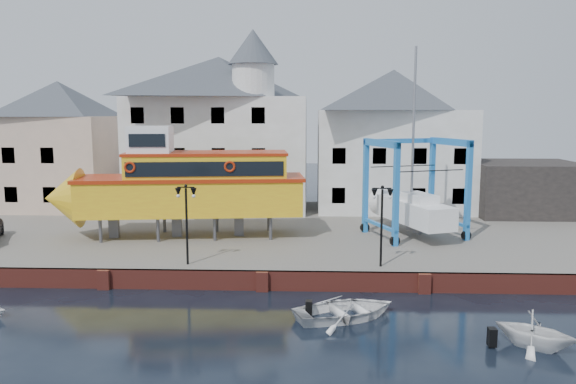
{
  "coord_description": "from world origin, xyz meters",
  "views": [
    {
      "loc": [
        2.37,
        -26.95,
        8.88
      ],
      "look_at": [
        1.0,
        7.0,
        4.0
      ],
      "focal_mm": 35.0,
      "sensor_mm": 36.0,
      "label": 1
    }
  ],
  "objects": [
    {
      "name": "lamp_post_left",
      "position": [
        -4.0,
        1.2,
        4.17
      ],
      "size": [
        1.12,
        0.32,
        4.2
      ],
      "color": "black",
      "rests_on": "hardstanding"
    },
    {
      "name": "lamp_post_right",
      "position": [
        6.0,
        1.2,
        4.17
      ],
      "size": [
        1.12,
        0.32,
        4.2
      ],
      "color": "black",
      "rests_on": "hardstanding"
    },
    {
      "name": "travel_lift",
      "position": [
        8.74,
        9.08,
        2.99
      ],
      "size": [
        6.69,
        8.08,
        11.89
      ],
      "rotation": [
        0.0,
        0.0,
        0.35
      ],
      "color": "blue",
      "rests_on": "hardstanding"
    },
    {
      "name": "quay_wall",
      "position": [
        -0.0,
        0.1,
        0.5
      ],
      "size": [
        44.0,
        0.47,
        1.0
      ],
      "color": "maroon",
      "rests_on": "ground"
    },
    {
      "name": "shed_dark",
      "position": [
        19.0,
        17.0,
        3.0
      ],
      "size": [
        8.0,
        7.0,
        4.0
      ],
      "primitive_type": "cube",
      "color": "black",
      "rests_on": "hardstanding"
    },
    {
      "name": "ground",
      "position": [
        0.0,
        0.0,
        0.0
      ],
      "size": [
        140.0,
        140.0,
        0.0
      ],
      "primitive_type": "plane",
      "color": "black",
      "rests_on": "ground"
    },
    {
      "name": "building_white_main",
      "position": [
        -4.87,
        18.39,
        7.34
      ],
      "size": [
        14.0,
        8.3,
        14.0
      ],
      "color": "silver",
      "rests_on": "hardstanding"
    },
    {
      "name": "building_white_right",
      "position": [
        9.0,
        19.0,
        6.6
      ],
      "size": [
        12.0,
        8.0,
        11.2
      ],
      "color": "silver",
      "rests_on": "hardstanding"
    },
    {
      "name": "motorboat_b",
      "position": [
        3.93,
        -3.53,
        0.0
      ],
      "size": [
        5.47,
        4.75,
        0.95
      ],
      "primitive_type": "imported",
      "rotation": [
        0.0,
        0.0,
        1.96
      ],
      "color": "white",
      "rests_on": "ground"
    },
    {
      "name": "building_pink",
      "position": [
        -18.0,
        18.0,
        6.15
      ],
      "size": [
        8.0,
        7.0,
        10.3
      ],
      "color": "beige",
      "rests_on": "hardstanding"
    },
    {
      "name": "tour_boat",
      "position": [
        -6.05,
        7.69,
        4.3
      ],
      "size": [
        16.39,
        5.64,
        6.99
      ],
      "rotation": [
        0.0,
        0.0,
        0.12
      ],
      "color": "#59595E",
      "rests_on": "hardstanding"
    },
    {
      "name": "hardstanding",
      "position": [
        0.0,
        11.0,
        0.5
      ],
      "size": [
        44.0,
        22.0,
        1.0
      ],
      "primitive_type": "cube",
      "color": "#5E5A52",
      "rests_on": "ground"
    },
    {
      "name": "motorboat_c",
      "position": [
        10.9,
        -6.37,
        0.0
      ],
      "size": [
        3.86,
        3.77,
        1.55
      ],
      "primitive_type": "imported",
      "rotation": [
        0.0,
        0.0,
        0.95
      ],
      "color": "white",
      "rests_on": "ground"
    }
  ]
}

